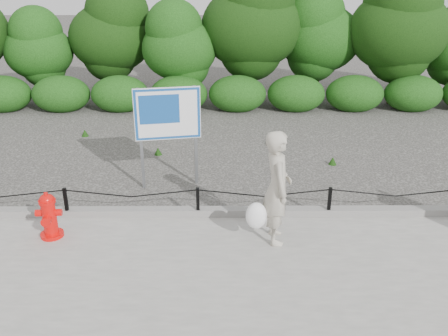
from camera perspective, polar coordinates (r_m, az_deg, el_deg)
ground at (r=9.20m, az=-3.11°, el=-6.24°), size 90.00×90.00×0.00m
sidewalk at (r=7.49m, az=-3.81°, el=-13.40°), size 14.00×4.00×0.08m
curb at (r=9.17m, az=-3.11°, el=-5.27°), size 14.00×0.22×0.14m
chain_barrier at (r=8.99m, az=-3.17°, el=-3.70°), size 10.06×0.06×0.60m
treeline at (r=17.07m, az=-1.05°, el=16.29°), size 20.32×3.56×4.74m
fire_hydrant at (r=8.84m, az=-20.30°, el=-5.43°), size 0.45×0.46×0.86m
pedestrian at (r=8.00m, az=6.25°, el=-2.58°), size 0.79×0.75×2.00m
advertising_sign at (r=10.07m, az=-6.82°, el=5.96°), size 1.38×0.34×2.23m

